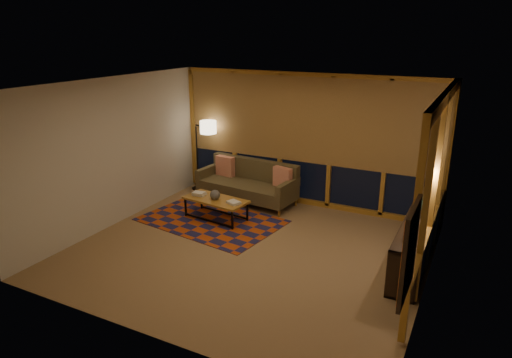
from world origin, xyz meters
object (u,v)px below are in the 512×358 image
at_px(floor_lamp, 197,154).
at_px(bookshelf, 417,237).
at_px(sofa, 247,183).
at_px(coffee_table, 216,209).

height_order(floor_lamp, bookshelf, floor_lamp).
height_order(sofa, bookshelf, sofa).
bearing_deg(coffee_table, floor_lamp, 141.50).
distance_m(sofa, floor_lamp, 1.46).
xyz_separation_m(sofa, coffee_table, (-0.09, -1.09, -0.22)).
relative_size(sofa, bookshelf, 0.74).
relative_size(coffee_table, floor_lamp, 0.76).
distance_m(sofa, bookshelf, 3.71).
height_order(coffee_table, floor_lamp, floor_lamp).
distance_m(coffee_table, bookshelf, 3.67).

